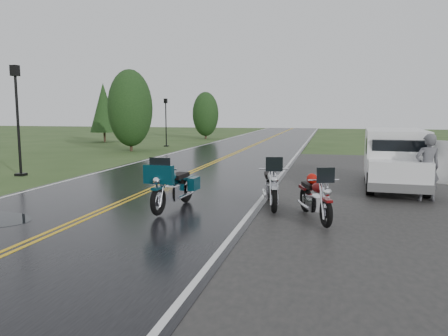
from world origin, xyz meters
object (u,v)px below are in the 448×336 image
Objects in this scene: lamp_post_far_left at (166,122)px; van_white at (371,163)px; motorcycle_red at (326,201)px; motorcycle_teal at (158,189)px; motorcycle_silver at (274,188)px; lamp_post_near_left at (18,121)px; person_at_van at (427,169)px.

van_white is at bearing -51.85° from lamp_post_far_left.
motorcycle_teal is (-4.02, 0.20, 0.06)m from motorcycle_red.
motorcycle_silver is 0.53× the size of lamp_post_near_left.
van_white is at bearing -33.75° from person_at_van.
motorcycle_red is 4.02m from motorcycle_teal.
van_white is at bearing 42.49° from motorcycle_teal.
person_at_van is (2.78, 3.84, 0.32)m from motorcycle_red.
van_white is (5.31, 4.20, 0.30)m from motorcycle_teal.
lamp_post_near_left is (-14.98, 1.73, 1.27)m from person_at_van.
person_at_van is 15.13m from lamp_post_near_left.
lamp_post_near_left reaches higher than lamp_post_far_left.
person_at_van is 0.54× the size of lamp_post_far_left.
motorcycle_red is at bearing 40.92° from person_at_van.
lamp_post_near_left is at bearing 150.91° from motorcycle_teal.
lamp_post_far_left reaches higher than person_at_van.
lamp_post_near_left is at bearing -90.98° from lamp_post_far_left.
motorcycle_red is 13.51m from lamp_post_near_left.
person_at_van reaches higher than motorcycle_teal.
lamp_post_far_left is (-14.71, 17.40, 0.83)m from person_at_van.
motorcycle_teal is 22.51m from lamp_post_far_left.
motorcycle_silver is 0.45× the size of van_white.
motorcycle_teal is at bearing -69.38° from lamp_post_far_left.
motorcycle_silver is 4.19m from van_white.
van_white is at bearing -4.97° from lamp_post_near_left.
van_white is 2.66× the size of person_at_van.
motorcycle_silver is 0.65× the size of lamp_post_far_left.
motorcycle_teal is 6.78m from van_white.
van_white is 1.44× the size of lamp_post_far_left.
motorcycle_red is 0.49× the size of lamp_post_near_left.
lamp_post_far_left is at bearing 114.80° from motorcycle_teal.
lamp_post_far_left reaches higher than van_white.
person_at_van is (4.06, 2.73, 0.28)m from motorcycle_silver.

